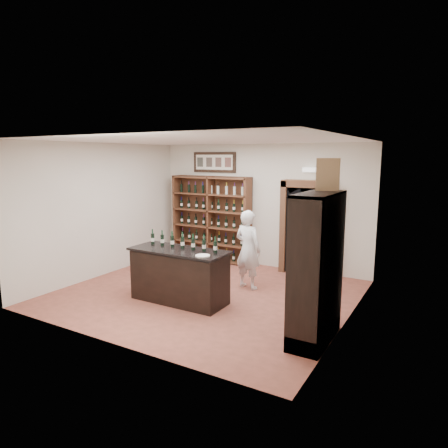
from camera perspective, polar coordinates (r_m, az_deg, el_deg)
The scene contains 21 objects.
floor at distance 8.09m, azimuth -2.61°, elevation -9.88°, with size 5.50×5.50×0.00m, color #9C4D3E.
ceiling at distance 7.63m, azimuth -2.78°, elevation 11.87°, with size 5.50×5.50×0.00m, color white.
wall_back at distance 9.89m, azimuth 5.18°, elevation 2.64°, with size 5.50×0.04×3.00m, color beige.
wall_left at distance 9.48m, azimuth -16.82°, elevation 1.95°, with size 0.04×5.00×3.00m, color beige.
wall_right at distance 6.66m, azimuth 17.62°, elevation -1.22°, with size 0.04×5.00×3.00m, color beige.
wine_shelf at distance 10.41m, azimuth -1.74°, elevation 0.80°, with size 2.20×0.38×2.20m.
framed_picture at distance 10.41m, azimuth -1.38°, elevation 8.82°, with size 1.25×0.04×0.52m, color black.
arched_doorway at distance 9.33m, azimuth 11.67°, elevation -0.20°, with size 1.17×0.35×2.17m.
emergency_light at distance 9.29m, azimuth 12.12°, elevation 7.58°, with size 0.30×0.10×0.10m, color white.
tasting_counter at distance 7.57m, azimuth -6.39°, elevation -7.37°, with size 1.88×0.78×1.00m.
counter_bottle_0 at distance 7.95m, azimuth -10.16°, elevation -2.08°, with size 0.07×0.07×0.30m.
counter_bottle_1 at distance 7.80m, azimuth -8.81°, elevation -2.27°, with size 0.07×0.07×0.30m.
counter_bottle_2 at distance 7.65m, azimuth -7.41°, elevation -2.47°, with size 0.07×0.07×0.30m.
counter_bottle_3 at distance 7.51m, azimuth -5.95°, elevation -2.67°, with size 0.07×0.07×0.30m.
counter_bottle_4 at distance 7.38m, azimuth -4.44°, elevation -2.87°, with size 0.07×0.07×0.30m.
counter_bottle_5 at distance 7.24m, azimuth -2.87°, elevation -3.09°, with size 0.07×0.07×0.30m.
counter_bottle_6 at distance 7.12m, azimuth -1.25°, elevation -3.30°, with size 0.07×0.07×0.30m.
side_cabinet at distance 6.06m, azimuth 13.25°, elevation -9.39°, with size 0.48×1.20×2.20m.
shopkeeper at distance 8.20m, azimuth 3.44°, elevation -3.66°, with size 0.60×0.39×1.63m, color white.
plate at distance 6.90m, azimuth -3.06°, elevation -4.56°, with size 0.26×0.26×0.02m, color silver.
wine_crate at distance 6.14m, azimuth 14.63°, elevation 6.87°, with size 0.34×0.14×0.48m, color tan.
Camera 1 is at (4.13, -6.41, 2.71)m, focal length 32.00 mm.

